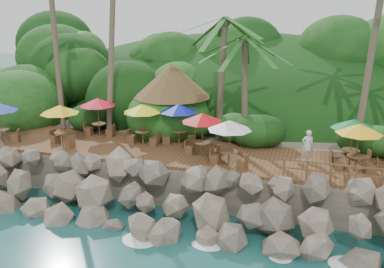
% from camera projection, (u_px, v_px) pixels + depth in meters
% --- Properties ---
extents(ground, '(140.00, 140.00, 0.00)m').
position_uv_depth(ground, '(154.00, 240.00, 19.15)').
color(ground, '#19514F').
rests_on(ground, ground).
extents(land_base, '(32.00, 25.20, 2.10)m').
position_uv_depth(land_base, '(228.00, 128.00, 33.51)').
color(land_base, gray).
rests_on(land_base, ground).
extents(jungle_hill, '(44.80, 28.00, 15.40)m').
position_uv_depth(jungle_hill, '(244.00, 118.00, 40.68)').
color(jungle_hill, '#143811').
rests_on(jungle_hill, ground).
extents(seawall, '(29.00, 4.00, 2.30)m').
position_uv_depth(seawall, '(169.00, 199.00, 20.65)').
color(seawall, gray).
rests_on(seawall, ground).
extents(terrace, '(26.00, 5.00, 0.20)m').
position_uv_depth(terrace, '(192.00, 154.00, 24.01)').
color(terrace, brown).
rests_on(terrace, land_base).
extents(jungle_foliage, '(44.00, 16.00, 12.00)m').
position_uv_depth(jungle_foliage, '(225.00, 144.00, 32.89)').
color(jungle_foliage, '#143811').
rests_on(jungle_foliage, ground).
extents(foam_line, '(25.20, 0.80, 0.06)m').
position_uv_depth(foam_line, '(157.00, 236.00, 19.41)').
color(foam_line, white).
rests_on(foam_line, ground).
extents(palapa, '(5.09, 5.09, 4.60)m').
position_uv_depth(palapa, '(172.00, 80.00, 27.05)').
color(palapa, brown).
rests_on(palapa, ground).
extents(dining_clusters, '(25.82, 5.29, 2.50)m').
position_uv_depth(dining_clusters, '(194.00, 118.00, 23.30)').
color(dining_clusters, brown).
rests_on(dining_clusters, terrace).
extents(railing, '(6.10, 0.10, 1.00)m').
position_uv_depth(railing, '(344.00, 172.00, 19.39)').
color(railing, brown).
rests_on(railing, terrace).
extents(waiter, '(0.73, 0.58, 1.75)m').
position_uv_depth(waiter, '(307.00, 146.00, 22.33)').
color(waiter, silver).
rests_on(waiter, terrace).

